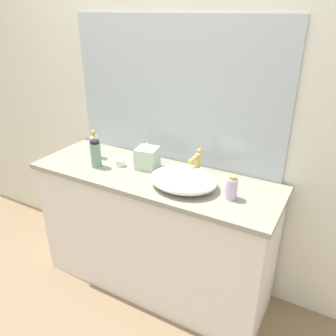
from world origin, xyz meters
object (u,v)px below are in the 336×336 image
(soap_dispenser, at_px, (95,146))
(tissue_box, at_px, (147,157))
(sink_basin, at_px, (183,180))
(perfume_bottle, at_px, (232,188))
(candle_jar, at_px, (120,163))
(lotion_bottle, at_px, (96,154))

(soap_dispenser, relative_size, tissue_box, 1.12)
(soap_dispenser, distance_m, tissue_box, 0.42)
(sink_basin, height_order, perfume_bottle, perfume_bottle)
(perfume_bottle, bearing_deg, tissue_box, 169.34)
(soap_dispenser, distance_m, candle_jar, 0.25)
(soap_dispenser, height_order, lotion_bottle, soap_dispenser)
(sink_basin, relative_size, tissue_box, 2.29)
(lotion_bottle, xyz_separation_m, candle_jar, (0.13, 0.08, -0.07))
(sink_basin, xyz_separation_m, candle_jar, (-0.50, 0.06, -0.03))
(sink_basin, height_order, lotion_bottle, lotion_bottle)
(tissue_box, relative_size, candle_jar, 3.04)
(tissue_box, bearing_deg, sink_basin, -20.60)
(perfume_bottle, bearing_deg, lotion_bottle, -178.05)
(sink_basin, height_order, soap_dispenser, soap_dispenser)
(sink_basin, bearing_deg, soap_dispenser, 172.73)
(soap_dispenser, distance_m, perfume_bottle, 1.04)
(soap_dispenser, xyz_separation_m, perfume_bottle, (1.03, -0.09, -0.02))
(soap_dispenser, bearing_deg, sink_basin, -7.27)
(sink_basin, distance_m, soap_dispenser, 0.75)
(perfume_bottle, bearing_deg, sink_basin, -178.78)
(sink_basin, relative_size, candle_jar, 6.98)
(candle_jar, bearing_deg, sink_basin, -6.47)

